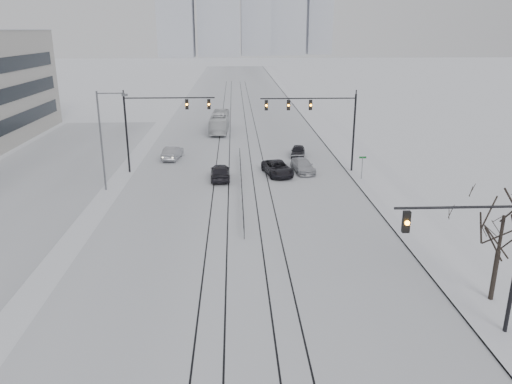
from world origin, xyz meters
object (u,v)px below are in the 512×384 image
(traffic_mast_near, at_px, (485,249))
(sedan_nb_front, at_px, (278,168))
(box_truck, at_px, (220,122))
(sedan_sb_outer, at_px, (173,153))
(sedan_sb_inner, at_px, (220,172))
(sedan_nb_right, at_px, (303,166))
(sedan_nb_far, at_px, (298,151))
(bare_tree, at_px, (503,225))

(traffic_mast_near, height_order, sedan_nb_front, traffic_mast_near)
(box_truck, bearing_deg, sedan_sb_outer, 75.07)
(sedan_sb_inner, xyz_separation_m, sedan_nb_front, (5.74, 1.39, -0.09))
(sedan_sb_outer, height_order, sedan_nb_right, sedan_sb_outer)
(sedan_nb_front, xyz_separation_m, sedan_nb_far, (3.01, 7.48, -0.05))
(traffic_mast_near, distance_m, sedan_nb_right, 29.76)
(traffic_mast_near, relative_size, bare_tree, 1.15)
(sedan_sb_outer, xyz_separation_m, box_truck, (4.98, 15.76, 0.65))
(bare_tree, distance_m, sedan_nb_right, 27.31)
(sedan_sb_inner, xyz_separation_m, box_truck, (-0.64, 24.13, 0.59))
(bare_tree, relative_size, sedan_sb_inner, 1.32)
(traffic_mast_near, relative_size, box_truck, 0.71)
(traffic_mast_near, relative_size, sedan_nb_right, 1.53)
(traffic_mast_near, height_order, bare_tree, traffic_mast_near)
(sedan_sb_inner, bearing_deg, box_truck, -90.09)
(traffic_mast_near, xyz_separation_m, bare_tree, (2.41, 3.00, -0.07))
(traffic_mast_near, bearing_deg, sedan_sb_inner, 115.54)
(bare_tree, relative_size, sedan_nb_front, 1.21)
(sedan_nb_far, bearing_deg, sedan_nb_right, -83.44)
(sedan_nb_front, bearing_deg, traffic_mast_near, -87.64)
(sedan_sb_inner, distance_m, box_truck, 24.14)
(sedan_nb_right, height_order, box_truck, box_truck)
(sedan_nb_right, bearing_deg, sedan_sb_inner, -171.95)
(sedan_nb_right, bearing_deg, bare_tree, -83.21)
(sedan_sb_inner, relative_size, sedan_nb_far, 1.21)
(bare_tree, relative_size, sedan_nb_right, 1.33)
(sedan_sb_inner, bearing_deg, sedan_nb_far, -136.25)
(bare_tree, bearing_deg, sedan_nb_far, 101.19)
(sedan_sb_outer, bearing_deg, sedan_nb_right, 165.05)
(sedan_sb_outer, xyz_separation_m, sedan_nb_front, (11.37, -6.98, -0.02))
(sedan_sb_inner, xyz_separation_m, sedan_nb_far, (8.76, 8.87, -0.14))
(bare_tree, height_order, sedan_nb_far, bare_tree)
(bare_tree, distance_m, sedan_nb_far, 33.52)
(traffic_mast_near, xyz_separation_m, box_truck, (-13.44, 50.93, -3.18))
(sedan_sb_inner, height_order, box_truck, box_truck)
(sedan_nb_front, distance_m, sedan_nb_right, 2.88)
(traffic_mast_near, bearing_deg, sedan_nb_front, 104.06)
(sedan_nb_far, bearing_deg, sedan_nb_front, -102.65)
(sedan_nb_front, bearing_deg, sedan_nb_far, 56.36)
(sedan_sb_outer, bearing_deg, sedan_sb_inner, 131.99)
(bare_tree, bearing_deg, sedan_nb_right, 104.49)
(traffic_mast_near, bearing_deg, sedan_nb_far, 96.47)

